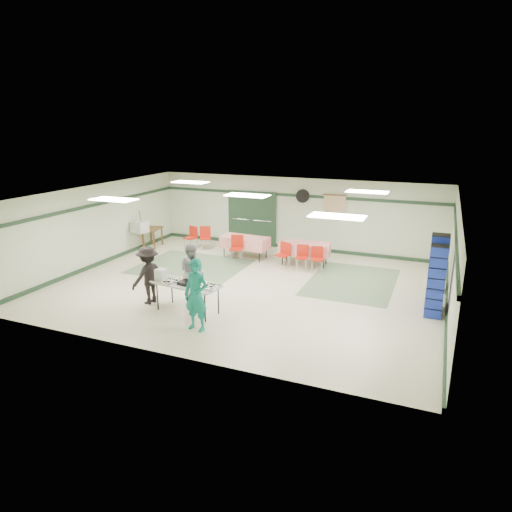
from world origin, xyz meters
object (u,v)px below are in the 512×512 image
at_px(volunteer_dark, 148,275).
at_px(crate_stack_blue_b, 436,282).
at_px(chair_b, 284,252).
at_px(crate_stack_red, 438,265).
at_px(broom, 142,230).
at_px(chair_loose_b, 192,235).
at_px(chair_c, 317,256).
at_px(dining_table_a, 305,248).
at_px(chair_loose_a, 205,235).
at_px(office_printer, 140,227).
at_px(crate_stack_blue_a, 437,272).
at_px(volunteer_grey, 192,272).
at_px(serving_table, 187,285).
at_px(dining_table_b, 245,242).
at_px(volunteer_teal, 196,295).
at_px(chair_d, 237,246).
at_px(printer_table, 152,231).
at_px(chair_a, 302,255).

xyz_separation_m(volunteer_dark, crate_stack_blue_b, (7.03, 1.92, 0.14)).
xyz_separation_m(chair_b, crate_stack_red, (4.75, -0.41, 0.25)).
distance_m(volunteer_dark, crate_stack_red, 8.06).
xyz_separation_m(crate_stack_blue_b, broom, (-10.38, 2.44, -0.13)).
bearing_deg(chair_loose_b, chair_c, 4.47).
height_order(dining_table_a, chair_loose_a, chair_loose_a).
xyz_separation_m(dining_table_a, chair_b, (-0.54, -0.57, -0.05)).
bearing_deg(office_printer, chair_loose_b, 43.68).
xyz_separation_m(chair_loose_b, crate_stack_blue_a, (8.74, -2.70, 0.45)).
xyz_separation_m(crate_stack_red, crate_stack_blue_b, (0.00, -2.02, 0.15)).
bearing_deg(volunteer_grey, broom, -15.03).
relative_size(serving_table, dining_table_b, 1.04).
bearing_deg(dining_table_b, volunteer_teal, -72.76).
bearing_deg(volunteer_teal, crate_stack_blue_a, 42.24).
xyz_separation_m(volunteer_dark, chair_d, (0.56, 4.35, -0.21)).
height_order(chair_c, office_printer, office_printer).
bearing_deg(chair_c, chair_b, 163.00).
bearing_deg(serving_table, crate_stack_blue_a, 32.33).
bearing_deg(crate_stack_red, crate_stack_blue_a, -90.00).
distance_m(chair_d, office_printer, 3.86).
distance_m(chair_b, printer_table, 5.58).
relative_size(volunteer_teal, printer_table, 1.77).
xyz_separation_m(volunteer_teal, printer_table, (-5.26, 5.84, -0.21)).
bearing_deg(crate_stack_blue_b, serving_table, -160.33).
bearing_deg(volunteer_grey, chair_c, -98.30).
height_order(volunteer_teal, office_printer, volunteer_teal).
relative_size(volunteer_dark, printer_table, 1.61).
height_order(serving_table, office_printer, office_printer).
relative_size(volunteer_dark, chair_loose_b, 1.78).
height_order(volunteer_teal, broom, volunteer_teal).
bearing_deg(printer_table, serving_table, -57.50).
relative_size(volunteer_grey, crate_stack_red, 1.03).
bearing_deg(crate_stack_blue_a, dining_table_b, 159.30).
bearing_deg(chair_c, crate_stack_blue_b, -50.64).
relative_size(serving_table, chair_d, 1.96).
height_order(dining_table_a, chair_loose_b, chair_loose_b).
distance_m(volunteer_grey, dining_table_b, 4.26).
bearing_deg(chair_loose_b, dining_table_a, 10.39).
bearing_deg(chair_loose_b, crate_stack_blue_b, -6.59).
height_order(chair_a, chair_loose_b, chair_loose_b).
height_order(crate_stack_blue_a, broom, crate_stack_blue_a).
xyz_separation_m(dining_table_a, dining_table_b, (-2.20, -0.00, 0.00)).
bearing_deg(office_printer, broom, 116.63).
distance_m(chair_b, broom, 5.64).
relative_size(volunteer_dark, chair_d, 1.68).
distance_m(printer_table, broom, 0.54).
distance_m(volunteer_grey, chair_a, 4.18).
height_order(crate_stack_red, crate_stack_blue_b, crate_stack_blue_b).
height_order(volunteer_dark, crate_stack_blue_a, crate_stack_blue_a).
bearing_deg(crate_stack_blue_b, broom, 166.77).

